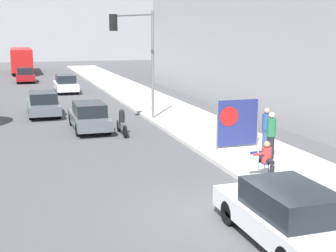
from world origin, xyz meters
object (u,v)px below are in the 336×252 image
object	(u,v)px
pedestrian_behind	(266,129)
parked_car_curbside	(287,215)
motorcycle_on_road	(122,124)
car_on_road_midblock	(43,103)
protest_banner	(237,122)
traffic_light_pole	(139,47)
jogger_on_sidewalk	(271,135)
car_on_road_nearest	(89,116)
city_bus_on_road	(21,59)
seated_protester	(267,158)
car_on_road_far_lane	(25,75)
car_on_road_distant	(66,84)

from	to	relation	value
pedestrian_behind	parked_car_curbside	xyz separation A→B (m)	(-3.72, -7.61, -0.35)
motorcycle_on_road	car_on_road_midblock	bearing A→B (deg)	115.80
protest_banner	traffic_light_pole	xyz separation A→B (m)	(-2.34, 7.45, 2.97)
parked_car_curbside	motorcycle_on_road	world-z (taller)	parked_car_curbside
jogger_on_sidewalk	car_on_road_nearest	size ratio (longest dim) A/B	0.40
city_bus_on_road	motorcycle_on_road	world-z (taller)	city_bus_on_road
jogger_on_sidewalk	parked_car_curbside	bearing A→B (deg)	70.28
pedestrian_behind	city_bus_on_road	xyz separation A→B (m)	(-9.07, 45.46, 0.69)
parked_car_curbside	traffic_light_pole	bearing A→B (deg)	88.23
seated_protester	protest_banner	world-z (taller)	protest_banner
car_on_road_far_lane	city_bus_on_road	bearing A→B (deg)	90.83
protest_banner	car_on_road_midblock	world-z (taller)	protest_banner
seated_protester	parked_car_curbside	size ratio (longest dim) A/B	0.27
traffic_light_pole	seated_protester	bearing A→B (deg)	-82.82
parked_car_curbside	car_on_road_distant	xyz separation A→B (m)	(-2.07, 31.16, 0.02)
motorcycle_on_road	car_on_road_nearest	bearing A→B (deg)	128.78
pedestrian_behind	traffic_light_pole	xyz separation A→B (m)	(-3.23, 8.29, 3.14)
protest_banner	pedestrian_behind	bearing A→B (deg)	-43.55
parked_car_curbside	protest_banner	bearing A→B (deg)	71.51
car_on_road_nearest	jogger_on_sidewalk	bearing A→B (deg)	-55.99
car_on_road_distant	city_bus_on_road	bearing A→B (deg)	98.52
seated_protester	protest_banner	bearing A→B (deg)	94.98
city_bus_on_road	motorcycle_on_road	distance (m)	40.13
jogger_on_sidewalk	car_on_road_nearest	xyz separation A→B (m)	(-5.73, 8.49, -0.39)
pedestrian_behind	city_bus_on_road	distance (m)	46.36
seated_protester	car_on_road_far_lane	world-z (taller)	car_on_road_far_lane
seated_protester	car_on_road_midblock	distance (m)	17.08
parked_car_curbside	car_on_road_midblock	bearing A→B (deg)	102.60
pedestrian_behind	car_on_road_nearest	bearing A→B (deg)	-161.68
jogger_on_sidewalk	traffic_light_pole	world-z (taller)	traffic_light_pole
parked_car_curbside	city_bus_on_road	xyz separation A→B (m)	(-5.35, 53.07, 1.04)
traffic_light_pole	motorcycle_on_road	distance (m)	4.85
jogger_on_sidewalk	motorcycle_on_road	bearing A→B (deg)	-50.08
car_on_road_far_lane	motorcycle_on_road	world-z (taller)	car_on_road_far_lane
seated_protester	car_on_road_far_lane	xyz separation A→B (m)	(-7.12, 36.58, -0.07)
pedestrian_behind	traffic_light_pole	world-z (taller)	traffic_light_pole
seated_protester	pedestrian_behind	distance (m)	3.71
pedestrian_behind	protest_banner	size ratio (longest dim) A/B	0.87
protest_banner	motorcycle_on_road	world-z (taller)	protest_banner
car_on_road_distant	city_bus_on_road	world-z (taller)	city_bus_on_road
traffic_light_pole	parked_car_curbside	world-z (taller)	traffic_light_pole
protest_banner	car_on_road_midblock	bearing A→B (deg)	122.07
jogger_on_sidewalk	car_on_road_midblock	bearing A→B (deg)	-53.47
parked_car_curbside	car_on_road_distant	size ratio (longest dim) A/B	1.00
protest_banner	jogger_on_sidewalk	bearing A→B (deg)	-78.77
protest_banner	traffic_light_pole	bearing A→B (deg)	107.43
jogger_on_sidewalk	parked_car_curbside	distance (m)	7.17
protest_banner	car_on_road_distant	distance (m)	23.23
pedestrian_behind	car_on_road_nearest	xyz separation A→B (m)	(-6.21, 7.26, -0.36)
protest_banner	car_on_road_far_lane	bearing A→B (deg)	103.84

